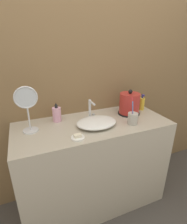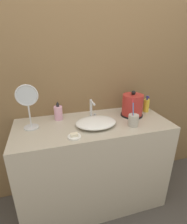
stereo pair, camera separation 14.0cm
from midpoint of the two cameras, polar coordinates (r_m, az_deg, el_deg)
ground_plane at (r=1.81m, az=5.39°, el=-32.48°), size 12.00×12.00×0.00m
wall_back at (r=1.58m, az=-0.52°, el=16.01°), size 6.00×0.04×2.60m
vanity_counter at (r=1.67m, az=2.42°, el=-16.81°), size 1.28×0.54×0.84m
sink_basin at (r=1.39m, az=3.70°, el=-3.51°), size 0.33×0.25×0.06m
faucet at (r=1.48m, az=2.22°, el=0.98°), size 0.06×0.12×0.17m
electric_kettle at (r=1.61m, az=15.04°, el=1.92°), size 0.20×0.20×0.23m
toothbrush_cup at (r=1.43m, az=15.63°, el=-2.62°), size 0.08×0.08×0.22m
lotion_bottle at (r=1.76m, az=16.42°, el=2.20°), size 0.07×0.07×0.14m
shampoo_bottle at (r=1.50m, az=-8.83°, el=-0.23°), size 0.07×0.07×0.16m
mouthwash_bottle at (r=1.75m, az=19.08°, el=2.00°), size 0.05×0.05×0.16m
soap_dish at (r=1.24m, az=-3.06°, el=-8.00°), size 0.10×0.10×0.03m
vanity_mirror at (r=1.35m, az=-17.87°, el=2.38°), size 0.16×0.11×0.35m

